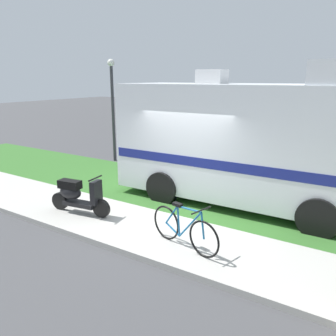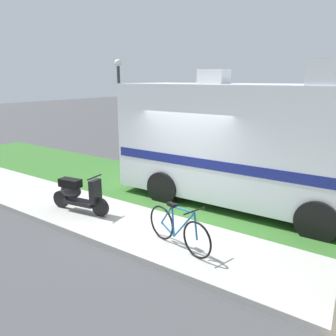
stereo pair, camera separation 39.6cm
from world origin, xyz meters
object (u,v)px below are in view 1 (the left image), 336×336
at_px(street_lamp_post, 113,100).
at_px(scooter, 77,195).
at_px(bicycle, 184,229).
at_px(motorhome_rv, 249,140).

bearing_deg(street_lamp_post, scooter, -57.68).
distance_m(bicycle, street_lamp_post, 8.24).
distance_m(scooter, bicycle, 3.05).
bearing_deg(scooter, street_lamp_post, 122.32).
xyz_separation_m(bicycle, street_lamp_post, (-6.18, 5.09, 1.94)).
relative_size(motorhome_rv, scooter, 4.01).
relative_size(scooter, bicycle, 1.00).
xyz_separation_m(scooter, street_lamp_post, (-3.13, 4.95, 1.88)).
distance_m(motorhome_rv, scooter, 4.54).
bearing_deg(scooter, bicycle, -2.54).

